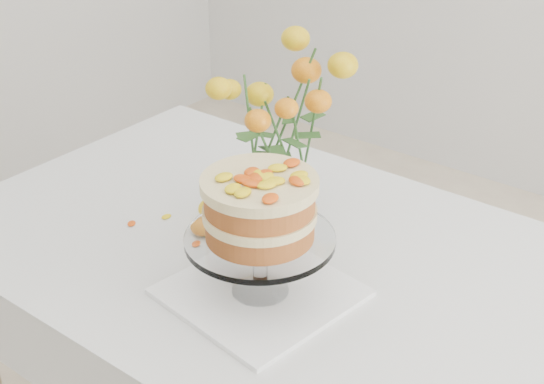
# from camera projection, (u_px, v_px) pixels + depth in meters

# --- Properties ---
(table) EXTENTS (1.43, 0.93, 0.76)m
(table) POSITION_uv_depth(u_px,v_px,m) (269.00, 277.00, 1.66)
(table) COLOR tan
(table) RESTS_ON ground
(napkin) EXTENTS (0.36, 0.36, 0.01)m
(napkin) POSITION_uv_depth(u_px,v_px,m) (260.00, 292.00, 1.47)
(napkin) COLOR white
(napkin) RESTS_ON table
(cake_stand) EXTENTS (0.28, 0.28, 0.25)m
(cake_stand) POSITION_uv_depth(u_px,v_px,m) (260.00, 214.00, 1.39)
(cake_stand) COLOR white
(cake_stand) RESTS_ON napkin
(rose_vase) EXTENTS (0.30, 0.30, 0.44)m
(rose_vase) POSITION_uv_depth(u_px,v_px,m) (283.00, 118.00, 1.58)
(rose_vase) COLOR white
(rose_vase) RESTS_ON table
(loose_rose_near) EXTENTS (0.09, 0.06, 0.05)m
(loose_rose_near) POSITION_uv_depth(u_px,v_px,m) (210.00, 209.00, 1.72)
(loose_rose_near) COLOR yellow
(loose_rose_near) RESTS_ON table
(loose_rose_far) EXTENTS (0.09, 0.05, 0.04)m
(loose_rose_far) POSITION_uv_depth(u_px,v_px,m) (202.00, 229.00, 1.65)
(loose_rose_far) COLOR #BE5809
(loose_rose_far) RESTS_ON table
(stray_petal_a) EXTENTS (0.03, 0.02, 0.00)m
(stray_petal_a) POSITION_uv_depth(u_px,v_px,m) (196.00, 247.00, 1.62)
(stray_petal_a) COLOR yellow
(stray_petal_a) RESTS_ON table
(stray_petal_b) EXTENTS (0.03, 0.02, 0.00)m
(stray_petal_b) POSITION_uv_depth(u_px,v_px,m) (219.00, 271.00, 1.54)
(stray_petal_b) COLOR yellow
(stray_petal_b) RESTS_ON table
(stray_petal_c) EXTENTS (0.03, 0.02, 0.00)m
(stray_petal_c) POSITION_uv_depth(u_px,v_px,m) (221.00, 288.00, 1.49)
(stray_petal_c) COLOR yellow
(stray_petal_c) RESTS_ON table
(stray_petal_d) EXTENTS (0.03, 0.02, 0.00)m
(stray_petal_d) POSITION_uv_depth(u_px,v_px,m) (166.00, 217.00, 1.73)
(stray_petal_d) COLOR yellow
(stray_petal_d) RESTS_ON table
(stray_petal_e) EXTENTS (0.03, 0.02, 0.00)m
(stray_petal_e) POSITION_uv_depth(u_px,v_px,m) (132.00, 224.00, 1.70)
(stray_petal_e) COLOR yellow
(stray_petal_e) RESTS_ON table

